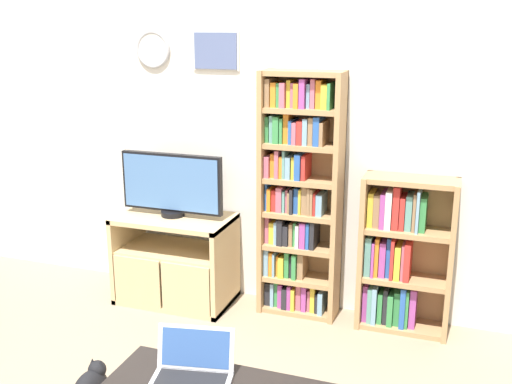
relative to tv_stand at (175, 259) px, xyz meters
name	(u,v)px	position (x,y,z in m)	size (l,w,h in m)	color
wall_back	(276,135)	(0.71, 0.33, 0.96)	(6.48, 0.09, 2.60)	silver
tv_stand	(175,259)	(0.00, 0.00, 0.00)	(0.88, 0.51, 0.69)	tan
television	(172,185)	(-0.01, 0.03, 0.59)	(0.81, 0.18, 0.48)	black
bookshelf_tall	(298,196)	(0.93, 0.16, 0.55)	(0.58, 0.27, 1.79)	tan
bookshelf_short	(400,256)	(1.68, 0.16, 0.19)	(0.63, 0.28, 1.10)	tan
laptop	(193,367)	(0.91, -1.59, 0.18)	(0.42, 0.32, 0.23)	silver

